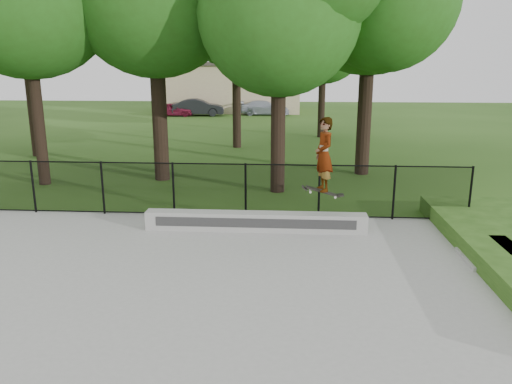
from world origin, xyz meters
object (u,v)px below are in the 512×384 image
car_a (174,109)px  car_c (265,108)px  skater_airborne (324,156)px  grind_ledge (255,222)px  car_b (198,107)px

car_a → car_c: bearing=-77.5°
skater_airborne → car_c: bearing=95.5°
grind_ledge → car_c: 29.97m
car_a → car_b: (1.92, 0.36, 0.14)m
grind_ledge → car_b: 29.67m
car_b → skater_airborne: (8.31, -29.08, 1.35)m
skater_airborne → car_a: bearing=109.6°
car_b → skater_airborne: 30.28m
car_b → car_c: 5.52m
car_a → skater_airborne: skater_airborne is taller
car_a → car_c: 7.47m
grind_ledge → skater_airborne: size_ratio=2.83×
car_a → grind_ledge: bearing=-161.5°
car_b → car_c: car_b is taller
grind_ledge → car_b: bearing=103.0°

